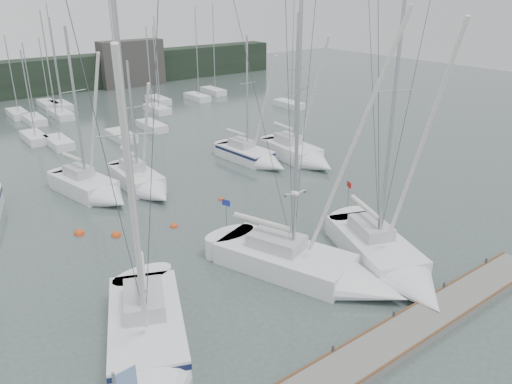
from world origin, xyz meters
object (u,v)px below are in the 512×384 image
sailboat_near_right (393,265)px  sailboat_mid_d (255,157)px  sailboat_mid_e (302,156)px  buoy_a (174,227)px  sailboat_mid_c (144,184)px  buoy_b (221,200)px  sailboat_near_center (323,272)px  buoy_c (79,234)px  buoy_d (116,236)px  sailboat_near_left (149,355)px  sailboat_mid_b (95,190)px

sailboat_near_right → sailboat_mid_d: sailboat_near_right is taller
sailboat_mid_e → buoy_a: sailboat_mid_e is taller
sailboat_mid_c → buoy_b: sailboat_mid_c is taller
sailboat_near_center → sailboat_mid_d: (8.72, 17.55, -0.01)m
sailboat_mid_d → buoy_c: sailboat_mid_d is taller
buoy_b → sailboat_mid_c: bearing=126.9°
sailboat_near_center → sailboat_mid_c: sailboat_near_center is taller
buoy_b → buoy_d: buoy_d is taller
sailboat_near_center → buoy_b: bearing=61.6°
sailboat_mid_c → buoy_c: 7.76m
sailboat_near_left → sailboat_mid_b: size_ratio=1.24×
sailboat_near_center → sailboat_near_left: bearing=161.9°
buoy_a → sailboat_near_center: bearing=-73.3°
sailboat_mid_d → sailboat_near_center: bearing=-121.2°
sailboat_mid_b → buoy_c: 5.96m
sailboat_near_right → sailboat_mid_d: 20.02m
buoy_a → buoy_d: buoy_d is taller
sailboat_near_right → sailboat_near_center: bearing=174.2°
sailboat_near_left → buoy_d: bearing=96.6°
sailboat_near_center → sailboat_mid_e: bearing=30.8°
sailboat_mid_e → buoy_d: 19.34m
sailboat_near_right → buoy_a: sailboat_near_right is taller
sailboat_near_center → buoy_c: 15.89m
sailboat_mid_b → sailboat_mid_e: size_ratio=0.97×
sailboat_near_left → buoy_a: 13.20m
sailboat_mid_e → buoy_c: bearing=-171.4°
sailboat_mid_e → buoy_c: sailboat_mid_e is taller
sailboat_mid_d → sailboat_mid_e: sailboat_mid_e is taller
sailboat_mid_e → sailboat_near_right: bearing=-113.6°
sailboat_near_left → buoy_c: (1.80, 13.80, -0.66)m
sailboat_near_center → sailboat_mid_d: 19.60m
sailboat_near_center → sailboat_mid_e: sailboat_near_center is taller
sailboat_near_left → buoy_c: bearing=105.6°
sailboat_near_right → buoy_b: size_ratio=36.97×
sailboat_mid_c → buoy_b: 6.31m
sailboat_mid_e → buoy_b: sailboat_mid_e is taller
sailboat_mid_c → buoy_a: (-1.20, -6.86, -0.58)m
sailboat_mid_c → sailboat_near_right: bearing=-73.2°
sailboat_mid_e → buoy_a: (-15.46, -4.54, -0.63)m
sailboat_near_right → buoy_d: bearing=148.4°
sailboat_mid_d → sailboat_near_left: bearing=-141.5°
sailboat_mid_b → sailboat_mid_c: (3.51, -0.95, -0.04)m
sailboat_near_left → sailboat_mid_d: bearing=66.3°
sailboat_mid_c → sailboat_mid_e: bearing=-8.4°
sailboat_near_center → sailboat_near_right: bearing=-47.3°
buoy_b → buoy_c: (-10.31, 0.89, 0.00)m
sailboat_near_left → buoy_b: bearing=69.9°
sailboat_near_center → sailboat_mid_d: bearing=43.2°
sailboat_near_left → sailboat_mid_e: bearing=57.7°
buoy_d → sailboat_mid_e: bearing=10.4°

